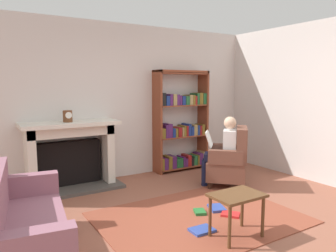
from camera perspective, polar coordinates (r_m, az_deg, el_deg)
name	(u,v)px	position (r m, az deg, el deg)	size (l,w,h in m)	color
ground	(215,227)	(3.95, 8.31, -17.38)	(14.00, 14.00, 0.00)	#945641
back_wall	(124,101)	(5.78, -7.92, 4.35)	(5.60, 0.10, 2.70)	silver
side_wall_right	(283,101)	(6.38, 19.70, 4.27)	(0.10, 5.20, 2.70)	silver
area_rug	(199,218)	(4.16, 5.56, -15.92)	(2.40, 1.80, 0.01)	brown
fireplace	(70,153)	(5.30, -16.99, -4.64)	(1.51, 0.64, 1.08)	#4C4742
mantel_clock	(68,116)	(5.11, -17.42, 1.67)	(0.14, 0.14, 0.18)	brown
bookshelf	(181,124)	(6.16, 2.39, 0.36)	(1.10, 0.32, 1.91)	brown
armchair_reading	(230,160)	(5.34, 11.00, -6.01)	(0.89, 0.89, 0.97)	#331E14
seated_reader	(223,148)	(5.30, 9.78, -3.91)	(0.58, 0.58, 1.14)	white
sofa_floral	(19,231)	(3.36, -24.93, -16.59)	(0.95, 1.78, 0.85)	#955F71
side_table	(237,201)	(3.60, 12.15, -12.93)	(0.56, 0.39, 0.49)	brown
scattered_books	(213,216)	(4.17, 7.95, -15.57)	(0.85, 0.66, 0.04)	#334CA5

